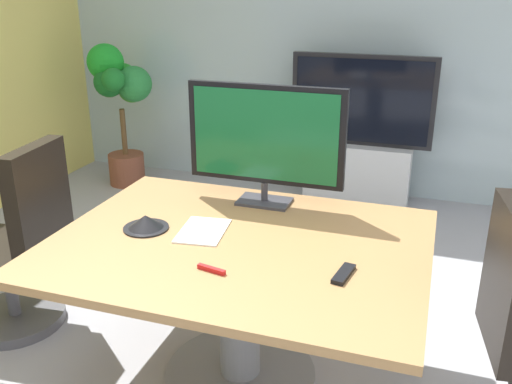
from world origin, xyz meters
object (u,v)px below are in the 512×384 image
at_px(conference_table, 239,277).
at_px(potted_plant, 121,97).
at_px(conference_phone, 146,223).
at_px(wall_display_unit, 359,156).
at_px(office_chair_left, 20,254).
at_px(tv_monitor, 265,138).
at_px(remote_control, 344,274).

bearing_deg(conference_table, potted_plant, 130.99).
bearing_deg(potted_plant, conference_phone, -56.48).
distance_m(conference_table, wall_display_unit, 2.54).
relative_size(office_chair_left, wall_display_unit, 0.83).
relative_size(conference_table, conference_phone, 7.80).
bearing_deg(potted_plant, office_chair_left, -72.67).
xyz_separation_m(tv_monitor, wall_display_unit, (0.21, 2.04, -0.67)).
height_order(office_chair_left, tv_monitor, tv_monitor).
distance_m(conference_table, office_chair_left, 1.32).
bearing_deg(conference_phone, wall_display_unit, 75.76).
xyz_separation_m(conference_phone, remote_control, (0.99, -0.15, -0.02)).
height_order(conference_phone, remote_control, conference_phone).
height_order(office_chair_left, wall_display_unit, wall_display_unit).
distance_m(conference_phone, remote_control, 1.00).
relative_size(office_chair_left, potted_plant, 0.81).
bearing_deg(potted_plant, tv_monitor, -42.72).
xyz_separation_m(wall_display_unit, conference_phone, (-0.65, -2.55, 0.35)).
bearing_deg(conference_table, wall_display_unit, 86.01).
xyz_separation_m(office_chair_left, remote_control, (1.83, -0.20, 0.31)).
height_order(potted_plant, remote_control, potted_plant).
distance_m(conference_table, potted_plant, 3.11).
distance_m(conference_table, conference_phone, 0.52).
distance_m(tv_monitor, potted_plant, 2.74).
bearing_deg(potted_plant, conference_table, -49.01).
bearing_deg(remote_control, office_chair_left, -177.22).
xyz_separation_m(wall_display_unit, potted_plant, (-2.21, -0.19, 0.41)).
bearing_deg(conference_phone, tv_monitor, 49.05).
xyz_separation_m(office_chair_left, conference_phone, (0.84, -0.05, 0.33)).
height_order(tv_monitor, wall_display_unit, tv_monitor).
relative_size(potted_plant, conference_phone, 6.09).
height_order(office_chair_left, remote_control, office_chair_left).
xyz_separation_m(conference_table, conference_phone, (-0.47, -0.02, 0.22)).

